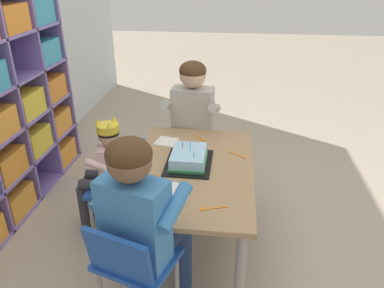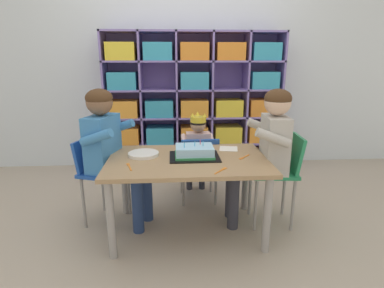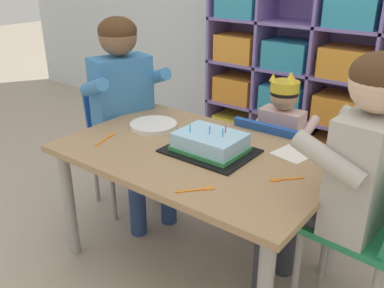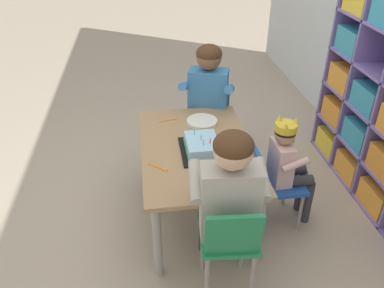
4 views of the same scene
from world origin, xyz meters
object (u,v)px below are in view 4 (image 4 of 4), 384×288
(classroom_chair_blue, at_px, (269,178))
(birthday_cake_on_tray, at_px, (202,146))
(activity_table, at_px, (197,156))
(fork_by_napkin, at_px, (159,168))
(child_with_crown, at_px, (287,160))
(classroom_chair_guest_side, at_px, (229,239))
(paper_plate_stack, at_px, (202,122))
(fork_scattered_mid_table, at_px, (206,185))
(fork_near_child_seat, at_px, (169,120))
(adult_helper_seated, at_px, (207,98))
(guest_at_table_side, at_px, (228,193))
(classroom_chair_adult_side, at_px, (208,117))

(classroom_chair_blue, xyz_separation_m, birthday_cake_on_tray, (-0.07, -0.45, 0.25))
(classroom_chair_blue, distance_m, birthday_cake_on_tray, 0.51)
(activity_table, bearing_deg, fork_by_napkin, -52.18)
(child_with_crown, relative_size, birthday_cake_on_tray, 2.28)
(activity_table, xyz_separation_m, classroom_chair_blue, (0.12, 0.47, -0.14))
(classroom_chair_guest_side, bearing_deg, paper_plate_stack, -86.50)
(child_with_crown, xyz_separation_m, fork_scattered_mid_table, (0.28, -0.59, 0.07))
(child_with_crown, xyz_separation_m, paper_plate_stack, (-0.44, -0.50, 0.08))
(activity_table, height_order, classroom_chair_blue, classroom_chair_blue)
(fork_near_child_seat, height_order, fork_by_napkin, same)
(fork_scattered_mid_table, distance_m, fork_by_napkin, 0.32)
(child_with_crown, height_order, fork_near_child_seat, child_with_crown)
(classroom_chair_blue, distance_m, fork_near_child_seat, 0.83)
(birthday_cake_on_tray, bearing_deg, classroom_chair_blue, 80.85)
(activity_table, distance_m, birthday_cake_on_tray, 0.12)
(fork_scattered_mid_table, xyz_separation_m, fork_by_napkin, (-0.20, -0.25, 0.00))
(child_with_crown, relative_size, fork_by_napkin, 7.06)
(activity_table, bearing_deg, fork_near_child_seat, -159.58)
(activity_table, distance_m, paper_plate_stack, 0.34)
(adult_helper_seated, relative_size, guest_at_table_side, 1.00)
(activity_table, distance_m, classroom_chair_guest_side, 0.71)
(fork_scattered_mid_table, bearing_deg, fork_near_child_seat, 142.69)
(child_with_crown, distance_m, fork_scattered_mid_table, 0.66)
(paper_plate_stack, distance_m, fork_by_napkin, 0.62)
(classroom_chair_blue, relative_size, guest_at_table_side, 0.58)
(activity_table, height_order, paper_plate_stack, paper_plate_stack)
(classroom_chair_adult_side, distance_m, paper_plate_stack, 0.40)
(classroom_chair_blue, distance_m, paper_plate_stack, 0.63)
(activity_table, bearing_deg, classroom_chair_guest_side, 5.63)
(fork_near_child_seat, bearing_deg, classroom_chair_guest_side, 84.44)
(child_with_crown, height_order, fork_scattered_mid_table, child_with_crown)
(classroom_chair_blue, xyz_separation_m, fork_by_napkin, (0.08, -0.73, 0.21))
(classroom_chair_blue, xyz_separation_m, classroom_chair_guest_side, (0.58, -0.40, 0.08))
(guest_at_table_side, relative_size, fork_scattered_mid_table, 9.99)
(fork_near_child_seat, distance_m, fork_by_napkin, 0.60)
(paper_plate_stack, bearing_deg, guest_at_table_side, -0.44)
(activity_table, xyz_separation_m, fork_by_napkin, (0.20, -0.26, 0.07))
(activity_table, relative_size, guest_at_table_side, 1.07)
(activity_table, xyz_separation_m, classroom_chair_adult_side, (-0.67, 0.20, -0.07))
(adult_helper_seated, distance_m, fork_by_napkin, 0.88)
(classroom_chair_guest_side, xyz_separation_m, guest_at_table_side, (-0.12, 0.01, 0.21))
(fork_near_child_seat, bearing_deg, guest_at_table_side, 86.20)
(birthday_cake_on_tray, xyz_separation_m, fork_by_napkin, (0.15, -0.28, -0.03))
(child_with_crown, distance_m, fork_near_child_seat, 0.89)
(activity_table, xyz_separation_m, paper_plate_stack, (-0.32, 0.09, 0.08))
(fork_scattered_mid_table, relative_size, fork_by_napkin, 0.92)
(child_with_crown, distance_m, guest_at_table_side, 0.70)
(classroom_chair_adult_side, xyz_separation_m, paper_plate_stack, (0.35, -0.11, 0.15))
(guest_at_table_side, xyz_separation_m, fork_scattered_mid_table, (-0.18, -0.08, -0.08))
(classroom_chair_blue, bearing_deg, adult_helper_seated, 23.00)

